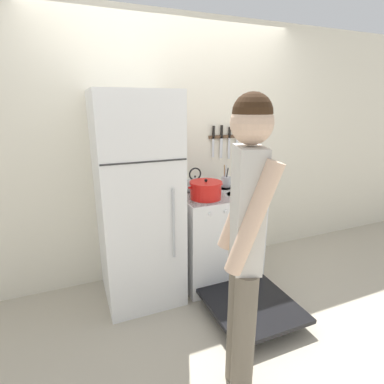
% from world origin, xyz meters
% --- Properties ---
extents(ground_plane, '(14.00, 14.00, 0.00)m').
position_xyz_m(ground_plane, '(0.00, 0.00, 0.00)').
color(ground_plane, '#B2A893').
extents(wall_back, '(10.00, 0.06, 2.55)m').
position_xyz_m(wall_back, '(0.00, 0.03, 1.27)').
color(wall_back, silver).
rests_on(wall_back, ground_plane).
extents(refrigerator, '(0.66, 0.73, 1.85)m').
position_xyz_m(refrigerator, '(-0.47, -0.35, 0.92)').
color(refrigerator, white).
rests_on(refrigerator, ground_plane).
extents(stove_range, '(0.76, 1.42, 0.91)m').
position_xyz_m(stove_range, '(0.30, -0.38, 0.45)').
color(stove_range, white).
rests_on(stove_range, ground_plane).
extents(dutch_oven_pot, '(0.34, 0.30, 0.18)m').
position_xyz_m(dutch_oven_pot, '(0.13, -0.48, 0.99)').
color(dutch_oven_pot, red).
rests_on(dutch_oven_pot, stove_range).
extents(tea_kettle, '(0.21, 0.17, 0.23)m').
position_xyz_m(tea_kettle, '(0.14, -0.21, 0.98)').
color(tea_kettle, silver).
rests_on(tea_kettle, stove_range).
extents(utensil_jar, '(0.10, 0.10, 0.24)m').
position_xyz_m(utensil_jar, '(0.49, -0.20, 0.97)').
color(utensil_jar, '#B7BABF').
rests_on(utensil_jar, stove_range).
extents(person, '(0.37, 0.43, 1.80)m').
position_xyz_m(person, '(-0.15, -1.59, 1.03)').
color(person, '#6B6051').
rests_on(person, ground_plane).
extents(wall_knife_strip, '(0.38, 0.03, 0.36)m').
position_xyz_m(wall_knife_strip, '(0.56, -0.02, 1.41)').
color(wall_knife_strip, brown).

